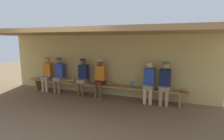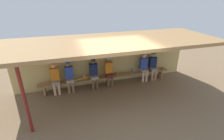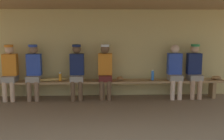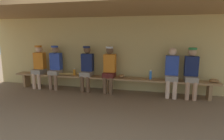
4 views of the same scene
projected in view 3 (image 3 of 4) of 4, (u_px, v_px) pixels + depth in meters
The scene contains 15 objects.
ground_plane at pixel (104, 120), 5.33m from camera, with size 24.00×24.00×0.00m, color brown.
back_wall at pixel (103, 53), 7.13m from camera, with size 8.00×0.20×2.20m, color tan.
dugout_roof at pixel (103, 3), 5.67m from camera, with size 8.00×2.80×0.12m, color #9E7547.
bench at pixel (103, 83), 6.80m from camera, with size 6.00×0.36×0.46m.
player_in_blue at pixel (175, 69), 6.83m from camera, with size 0.34×0.42×1.34m.
player_in_red at pixel (34, 70), 6.67m from camera, with size 0.34×0.42×1.34m.
player_rightmost at pixel (10, 70), 6.65m from camera, with size 0.34×0.42×1.34m.
player_with_sunglasses at pixel (195, 68), 6.85m from camera, with size 0.34×0.42×1.34m.
player_near_post at pixel (105, 69), 6.75m from camera, with size 0.34×0.42×1.34m.
player_leftmost at pixel (77, 69), 6.72m from camera, with size 0.34×0.42×1.34m.
water_bottle_orange at pixel (153, 75), 6.83m from camera, with size 0.07×0.07×0.25m.
water_bottle_blue at pixel (60, 77), 6.74m from camera, with size 0.07×0.07×0.21m.
baseball_glove_tan at pixel (216, 78), 6.92m from camera, with size 0.24×0.17×0.09m, color olive.
baseball_glove_worn at pixel (120, 78), 6.82m from camera, with size 0.24×0.17×0.09m, color olive.
baseball_bat at pixel (50, 80), 6.73m from camera, with size 0.07×0.07×0.77m, color tan.
Camera 3 is at (-0.08, -5.12, 1.79)m, focal length 44.24 mm.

